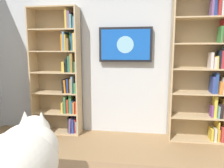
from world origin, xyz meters
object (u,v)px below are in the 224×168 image
object	(u,v)px
wall_mounted_tv	(125,45)
cat	(19,163)
bookshelf_left	(206,68)
bookshelf_right	(62,73)

from	to	relation	value
wall_mounted_tv	cat	world-z (taller)	wall_mounted_tv
cat	bookshelf_left	bearing A→B (deg)	-118.71
wall_mounted_tv	bookshelf_left	bearing A→B (deg)	175.96
bookshelf_left	cat	world-z (taller)	bookshelf_left
bookshelf_left	wall_mounted_tv	size ratio (longest dim) A/B	2.64
bookshelf_right	cat	bearing A→B (deg)	107.70
bookshelf_right	wall_mounted_tv	size ratio (longest dim) A/B	2.45
bookshelf_right	wall_mounted_tv	distance (m)	1.11
bookshelf_right	bookshelf_left	bearing A→B (deg)	-179.96
bookshelf_right	wall_mounted_tv	xyz separation A→B (m)	(-1.01, -0.09, 0.45)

